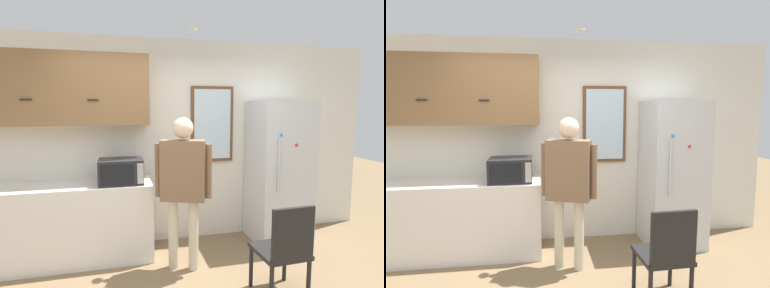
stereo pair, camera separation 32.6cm
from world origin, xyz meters
The scene contains 9 objects.
back_wall centered at (0.00, 1.77, 1.35)m, with size 6.00×0.06×2.70m.
counter centered at (-1.21, 1.44, 0.46)m, with size 1.97×0.61×0.92m.
upper_cabinets centered at (-1.21, 1.57, 2.02)m, with size 1.97×0.35×0.84m.
microwave centered at (-0.58, 1.36, 1.07)m, with size 0.51×0.39×0.29m.
person centered at (0.08, 0.94, 1.05)m, with size 0.59×0.37×1.70m.
refrigerator centered at (1.50, 1.40, 0.95)m, with size 0.73×0.69×1.89m.
chair centered at (0.88, 0.17, 0.52)m, with size 0.47×0.47×0.94m.
window centered at (0.65, 1.73, 1.59)m, with size 0.59×0.05×1.03m.
ceiling_light centered at (0.24, 1.20, 2.68)m, with size 0.11×0.11×0.01m.
Camera 1 is at (-0.58, -2.19, 1.79)m, focal length 28.00 mm.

